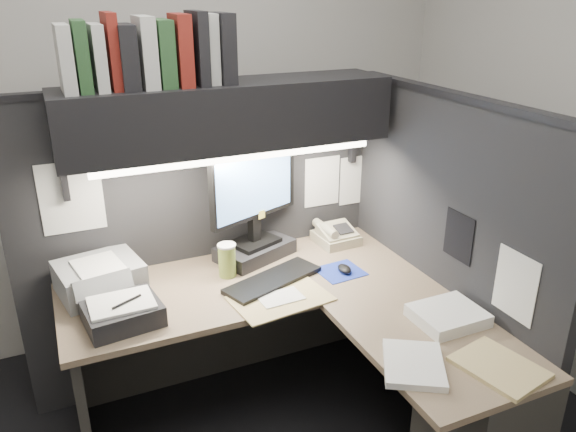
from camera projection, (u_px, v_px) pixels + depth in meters
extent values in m
cube|color=#BAB7B1|center=(168.00, 118.00, 3.24)|extent=(3.50, 0.04, 2.70)
cube|color=black|center=(206.00, 241.00, 2.98)|extent=(1.90, 0.06, 1.60)
cube|color=black|center=(441.00, 266.00, 2.70)|extent=(0.06, 1.50, 1.60)
cube|color=#847254|center=(242.00, 283.00, 2.72)|extent=(1.70, 0.68, 0.03)
cube|color=#847254|center=(433.00, 340.00, 2.28)|extent=(0.60, 0.85, 0.03)
cube|color=#2E2C29|center=(226.00, 317.00, 3.12)|extent=(1.61, 0.02, 0.70)
cube|color=#2E2C29|center=(80.00, 388.00, 2.56)|extent=(0.04, 0.61, 0.70)
cube|color=black|center=(228.00, 115.00, 2.60)|extent=(1.55, 0.34, 0.30)
cylinder|color=white|center=(240.00, 158.00, 2.55)|extent=(1.32, 0.04, 0.04)
cube|color=black|center=(255.00, 250.00, 2.95)|extent=(0.45, 0.37, 0.08)
cube|color=black|center=(254.00, 228.00, 2.90)|extent=(0.07, 0.06, 0.13)
cube|color=black|center=(254.00, 184.00, 2.80)|extent=(0.52, 0.24, 0.36)
cube|color=#699EE7|center=(255.00, 185.00, 2.79)|extent=(0.46, 0.19, 0.31)
cube|color=black|center=(273.00, 280.00, 2.70)|extent=(0.53, 0.33, 0.02)
cube|color=#1C2F9A|center=(340.00, 271.00, 2.80)|extent=(0.23, 0.21, 0.00)
ellipsoid|color=black|center=(344.00, 269.00, 2.79)|extent=(0.06, 0.10, 0.03)
cube|color=tan|center=(336.00, 235.00, 3.11)|extent=(0.22, 0.23, 0.09)
cylinder|color=#AAAE45|center=(227.00, 261.00, 2.74)|extent=(0.10, 0.10, 0.16)
cube|color=gray|center=(100.00, 277.00, 2.60)|extent=(0.41, 0.37, 0.14)
cube|color=black|center=(123.00, 313.00, 2.36)|extent=(0.33, 0.29, 0.09)
cube|color=tan|center=(281.00, 299.00, 2.55)|extent=(0.47, 0.33, 0.01)
cube|color=white|center=(448.00, 316.00, 2.37)|extent=(0.28, 0.24, 0.05)
cube|color=white|center=(414.00, 364.00, 2.09)|extent=(0.33, 0.35, 0.03)
cube|color=tan|center=(499.00, 367.00, 2.08)|extent=(0.29, 0.34, 0.02)
cube|color=#B2B3AE|center=(65.00, 59.00, 2.23)|extent=(0.06, 0.22, 0.27)
cube|color=#234624|center=(81.00, 56.00, 2.26)|extent=(0.06, 0.22, 0.28)
cube|color=#B2B3AE|center=(98.00, 58.00, 2.28)|extent=(0.05, 0.22, 0.26)
cube|color=maroon|center=(112.00, 51.00, 2.31)|extent=(0.04, 0.22, 0.31)
cube|color=black|center=(126.00, 57.00, 2.31)|extent=(0.07, 0.22, 0.26)
cube|color=#B2B3AE|center=(146.00, 52.00, 2.35)|extent=(0.06, 0.22, 0.29)
cube|color=#234624|center=(163.00, 53.00, 2.38)|extent=(0.06, 0.22, 0.28)
cube|color=maroon|center=(181.00, 50.00, 2.40)|extent=(0.06, 0.22, 0.30)
cube|color=black|center=(198.00, 48.00, 2.42)|extent=(0.05, 0.22, 0.31)
cube|color=#B2B3AE|center=(208.00, 49.00, 2.47)|extent=(0.05, 0.22, 0.30)
cube|color=black|center=(222.00, 48.00, 2.47)|extent=(0.07, 0.22, 0.30)
cube|color=white|center=(322.00, 182.00, 3.11)|extent=(0.21, 0.00, 0.28)
cube|color=white|center=(356.00, 180.00, 3.20)|extent=(0.21, 0.00, 0.28)
cube|color=white|center=(71.00, 198.00, 2.58)|extent=(0.28, 0.00, 0.34)
cube|color=black|center=(459.00, 236.00, 2.49)|extent=(0.00, 0.18, 0.22)
cube|color=white|center=(515.00, 285.00, 2.22)|extent=(0.00, 0.21, 0.28)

